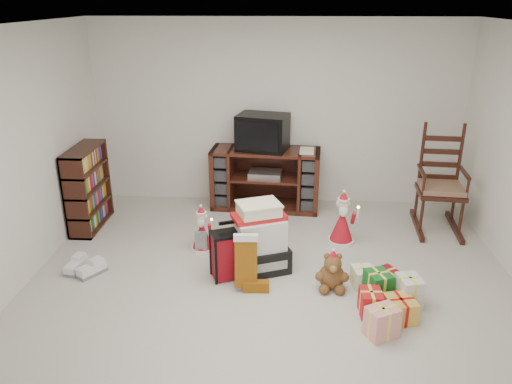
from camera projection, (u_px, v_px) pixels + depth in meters
room at (272, 175)px, 4.43m from camera, size 5.01×5.01×2.51m
tv_stand at (265, 179)px, 6.79m from camera, size 1.49×0.63×0.83m
bookshelf at (88, 189)px, 6.20m from camera, size 0.28×0.84×1.03m
rocking_chair at (439, 192)px, 6.20m from camera, size 0.62×0.94×1.35m
gift_pile at (259, 242)px, 5.24m from camera, size 0.72×0.62×0.75m
red_suitcase at (232, 254)px, 5.13m from camera, size 0.44×0.34×0.60m
stocking at (246, 262)px, 4.89m from camera, size 0.29×0.13×0.60m
teddy_bear at (332, 273)px, 4.94m from camera, size 0.26×0.23×0.39m
santa_figurine at (342, 223)px, 5.85m from camera, size 0.32×0.30×0.65m
mrs_claus_figurine at (202, 233)px, 5.70m from camera, size 0.27×0.25×0.55m
sneaker_pair at (84, 268)px, 5.27m from camera, size 0.44×0.33×0.11m
gift_cluster at (385, 294)px, 4.69m from camera, size 0.69×1.01×0.24m
crt_television at (263, 132)px, 6.56m from camera, size 0.73×0.60×0.47m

